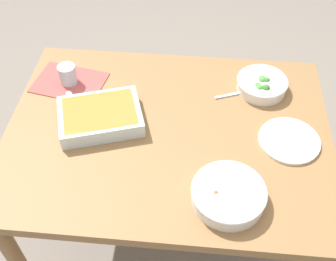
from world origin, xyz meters
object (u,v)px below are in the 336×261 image
at_px(spoon_by_broccoli, 241,92).
at_px(baking_dish, 100,116).
at_px(drink_cup, 68,76).
at_px(spoon_spare, 69,102).
at_px(spoon_by_stew, 225,188).
at_px(broccoli_bowl, 262,84).
at_px(side_plate, 289,140).
at_px(stew_bowl, 228,194).

bearing_deg(spoon_by_broccoli, baking_dish, -158.45).
bearing_deg(drink_cup, spoon_spare, -76.62).
bearing_deg(spoon_by_broccoli, spoon_spare, -170.27).
xyz_separation_m(drink_cup, spoon_by_stew, (0.64, -0.46, -0.03)).
bearing_deg(broccoli_bowl, spoon_by_stew, -106.32).
relative_size(baking_dish, spoon_by_stew, 2.01).
bearing_deg(side_plate, spoon_by_broccoli, 124.25).
bearing_deg(stew_bowl, side_plate, 50.36).
relative_size(stew_bowl, baking_dish, 0.68).
xyz_separation_m(side_plate, spoon_spare, (-0.84, 0.13, -0.00)).
xyz_separation_m(broccoli_bowl, side_plate, (0.09, -0.27, -0.02)).
xyz_separation_m(spoon_by_broccoli, spoon_spare, (-0.68, -0.12, 0.00)).
bearing_deg(drink_cup, baking_dish, -49.80).
height_order(baking_dish, spoon_by_stew, baking_dish).
relative_size(spoon_by_stew, spoon_by_broccoli, 1.03).
relative_size(broccoli_bowl, baking_dish, 0.58).
height_order(spoon_by_stew, spoon_spare, same).
xyz_separation_m(baking_dish, spoon_by_stew, (0.46, -0.26, -0.03)).
bearing_deg(baking_dish, broccoli_bowl, 21.41).
bearing_deg(side_plate, stew_bowl, -129.64).
height_order(stew_bowl, spoon_by_stew, stew_bowl).
bearing_deg(spoon_spare, spoon_by_broccoli, 9.73).
bearing_deg(stew_bowl, baking_dish, 147.56).
bearing_deg(baking_dish, stew_bowl, -32.44).
bearing_deg(side_plate, baking_dish, 177.35).
bearing_deg(spoon_by_stew, baking_dish, 150.90).
bearing_deg(baking_dish, spoon_by_stew, -29.10).
bearing_deg(spoon_by_stew, spoon_by_broccoli, 81.88).
distance_m(stew_bowl, spoon_by_stew, 0.05).
relative_size(drink_cup, spoon_by_stew, 0.49).
height_order(stew_bowl, spoon_spare, stew_bowl).
relative_size(broccoli_bowl, spoon_by_stew, 1.16).
distance_m(stew_bowl, drink_cup, 0.82).
height_order(baking_dish, spoon_by_broccoli, baking_dish).
bearing_deg(stew_bowl, spoon_by_broccoli, 83.55).
bearing_deg(spoon_by_broccoli, side_plate, -55.75).
distance_m(drink_cup, spoon_by_broccoli, 0.71).
bearing_deg(baking_dish, drink_cup, 130.20).
relative_size(side_plate, spoon_by_broccoli, 1.29).
xyz_separation_m(drink_cup, spoon_spare, (0.03, -0.11, -0.03)).
bearing_deg(side_plate, spoon_by_stew, -135.66).
distance_m(broccoli_bowl, drink_cup, 0.78).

